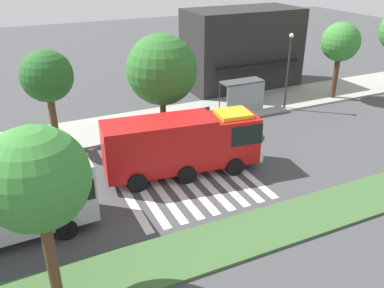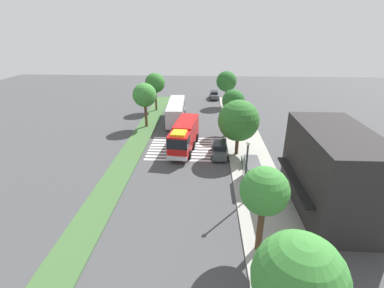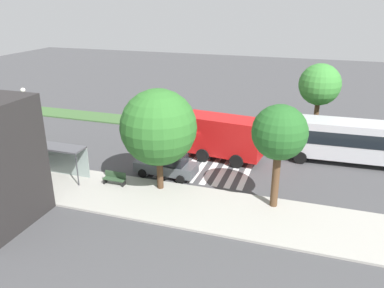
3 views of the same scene
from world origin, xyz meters
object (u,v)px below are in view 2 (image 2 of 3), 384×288
median_tree_far_west (155,83)px  transit_bus (176,110)px  street_lamp (246,168)px  sidewalk_tree_far_east (298,280)px  bench_near_shelter (243,162)px  sidewalk_tree_west (233,101)px  sidewalk_tree_east (264,192)px  fire_truck (184,135)px  median_tree_west (145,95)px  sidewalk_tree_center (239,121)px  parked_car_mid (219,149)px  sidewalk_tree_far_west (226,81)px  bus_stop_shelter (249,168)px  parked_car_west (214,95)px

median_tree_far_west → transit_bus: bearing=34.7°
street_lamp → sidewalk_tree_far_east: sidewalk_tree_far_east is taller
bench_near_shelter → median_tree_far_west: size_ratio=0.23×
sidewalk_tree_west → sidewalk_tree_east: size_ratio=0.99×
fire_truck → median_tree_west: size_ratio=1.37×
sidewalk_tree_far_east → sidewalk_tree_center: bearing=180.0°
bench_near_shelter → street_lamp: (7.55, -0.89, 3.20)m
parked_car_mid → sidewalk_tree_far_west: (-23.96, 2.20, 4.07)m
sidewalk_tree_west → sidewalk_tree_far_east: size_ratio=0.90×
parked_car_mid → median_tree_west: bearing=-129.9°
street_lamp → sidewalk_tree_west: sidewalk_tree_west is taller
fire_truck → street_lamp: 13.70m
transit_bus → sidewalk_tree_far_west: (-10.95, 9.02, 2.92)m
bus_stop_shelter → sidewalk_tree_east: bearing=-3.0°
parked_car_west → transit_bus: transit_bus is taller
parked_car_west → transit_bus: bearing=-24.1°
sidewalk_tree_far_west → sidewalk_tree_west: bearing=0.0°
parked_car_mid → fire_truck: bearing=-107.0°
bus_stop_shelter → sidewalk_tree_far_west: bearing=-179.1°
bench_near_shelter → sidewalk_tree_east: (13.17, -0.49, 4.44)m
fire_truck → sidewalk_tree_center: size_ratio=1.37×
parked_car_mid → sidewalk_tree_far_west: size_ratio=0.68×
parked_car_mid → sidewalk_tree_far_west: bearing=176.8°
sidewalk_tree_west → fire_truck: bearing=-46.0°
parked_car_mid → sidewalk_tree_west: size_ratio=0.71×
sidewalk_tree_center → parked_car_west: bearing=-175.7°
sidewalk_tree_east → street_lamp: bearing=-175.9°
transit_bus → street_lamp: (23.43, 8.62, 1.76)m
sidewalk_tree_far_west → sidewalk_tree_east: (40.00, 0.00, 0.09)m
sidewalk_tree_far_east → transit_bus: bearing=-166.1°
sidewalk_tree_far_west → sidewalk_tree_center: bearing=0.0°
sidewalk_tree_center → bus_stop_shelter: bearing=3.8°
parked_car_mid → median_tree_far_west: 23.07m
parked_car_west → sidewalk_tree_east: (45.78, 2.20, 4.15)m
bench_near_shelter → transit_bus: bearing=-149.1°
sidewalk_tree_east → median_tree_west: bearing=-152.7°
parked_car_mid → transit_bus: size_ratio=0.43×
bench_near_shelter → sidewalk_tree_east: size_ratio=0.24×
street_lamp → median_tree_far_west: 32.79m
parked_car_west → sidewalk_tree_far_east: 53.30m
sidewalk_tree_center → median_tree_far_west: size_ratio=0.98×
fire_truck → median_tree_far_west: (-18.00, -6.78, 3.29)m
transit_bus → fire_truck: bearing=-171.0°
parked_car_mid → median_tree_far_west: bearing=-147.9°
sidewalk_tree_far_west → sidewalk_tree_east: sidewalk_tree_far_west is taller
fire_truck → transit_bus: size_ratio=0.88×
bus_stop_shelter → median_tree_west: bearing=-140.5°
parked_car_west → street_lamp: 40.30m
sidewalk_tree_far_west → median_tree_west: 19.33m
transit_bus → bus_stop_shelter: 22.04m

